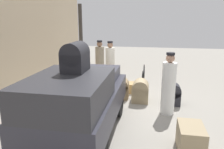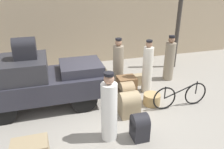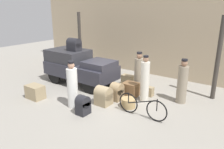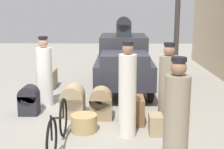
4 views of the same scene
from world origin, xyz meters
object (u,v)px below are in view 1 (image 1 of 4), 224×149
trunk_wicker_pale (70,93)px  suitcase_black_upright (140,91)px  bicycle (143,77)px  porter_lifting_near_truck (82,73)px  truck (80,99)px  wicker_basket (132,87)px  suitcase_small_leather (96,84)px  trunk_large_brown (121,88)px  trunk_on_truck_roof (75,57)px  porter_standing_middle (100,62)px  trunk_umber_medium (191,139)px  porter_with_bicycle (110,67)px  suitcase_tan_flat (103,87)px  trunk_barrel_dark (173,94)px  porter_carrying_trunk (168,87)px

trunk_wicker_pale → suitcase_black_upright: (0.34, -2.34, 0.09)m
bicycle → porter_lifting_near_truck: bearing=121.8°
truck → wicker_basket: truck is taller
trunk_wicker_pale → suitcase_small_leather: 1.48m
truck → trunk_large_brown: bearing=-11.7°
trunk_on_truck_roof → porter_standing_middle: bearing=8.2°
truck → trunk_umber_medium: truck is taller
trunk_umber_medium → trunk_large_brown: bearing=33.2°
porter_with_bicycle → suitcase_small_leather: size_ratio=4.62×
suitcase_tan_flat → suitcase_black_upright: 1.42m
truck → porter_standing_middle: size_ratio=2.05×
truck → trunk_barrel_dark: bearing=-43.5°
bicycle → porter_with_bicycle: bearing=114.3°
porter_lifting_near_truck → trunk_large_brown: 1.55m
wicker_basket → porter_with_bicycle: (0.20, 0.88, 0.70)m
bicycle → suitcase_small_leather: bearing=109.6°
porter_carrying_trunk → porter_with_bicycle: porter_with_bicycle is taller
suitcase_tan_flat → trunk_barrel_dark: bearing=-102.0°
porter_carrying_trunk → suitcase_black_upright: size_ratio=2.41×
porter_with_bicycle → trunk_umber_medium: 4.55m
suitcase_small_leather → suitcase_black_upright: size_ratio=0.55×
porter_with_bicycle → trunk_on_truck_roof: trunk_on_truck_roof is taller
porter_with_bicycle → trunk_umber_medium: bearing=-147.3°
porter_standing_middle → truck: bearing=-171.5°
porter_with_bicycle → trunk_umber_medium: size_ratio=2.47×
truck → suitcase_tan_flat: (2.91, 0.14, -0.63)m
bicycle → trunk_large_brown: size_ratio=2.52×
bicycle → porter_lifting_near_truck: porter_lifting_near_truck is taller
wicker_basket → trunk_umber_medium: 3.91m
porter_carrying_trunk → suitcase_tan_flat: bearing=60.6°
trunk_on_truck_roof → suitcase_small_leather: bearing=8.9°
trunk_umber_medium → suitcase_tan_flat: bearing=39.6°
wicker_basket → trunk_on_truck_roof: trunk_on_truck_roof is taller
trunk_large_brown → suitcase_black_upright: 0.69m
wicker_basket → porter_with_bicycle: bearing=76.9°
trunk_large_brown → truck: bearing=168.3°
trunk_barrel_dark → wicker_basket: bearing=54.3°
suitcase_black_upright → trunk_on_truck_roof: size_ratio=1.21×
porter_standing_middle → suitcase_tan_flat: porter_standing_middle is taller
porter_standing_middle → trunk_on_truck_roof: trunk_on_truck_roof is taller
trunk_wicker_pale → trunk_umber_medium: bearing=-123.4°
truck → suitcase_tan_flat: truck is taller
wicker_basket → porter_standing_middle: size_ratio=0.30×
trunk_umber_medium → suitcase_black_upright: size_ratio=1.02×
porter_carrying_trunk → suitcase_small_leather: 3.29m
trunk_large_brown → trunk_on_truck_roof: trunk_on_truck_roof is taller
porter_standing_middle → trunk_large_brown: size_ratio=2.43×
porter_standing_middle → suitcase_small_leather: bearing=-173.9°
porter_lifting_near_truck → trunk_on_truck_roof: size_ratio=2.87×
trunk_large_brown → suitcase_black_upright: (-0.17, -0.67, 0.00)m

